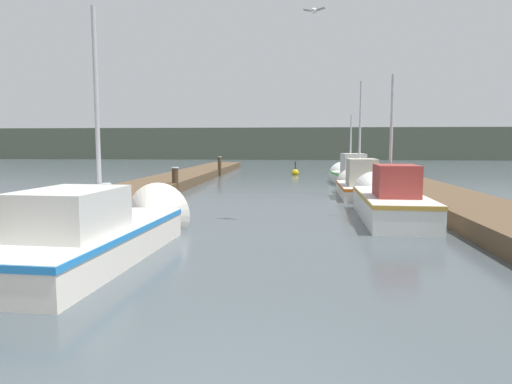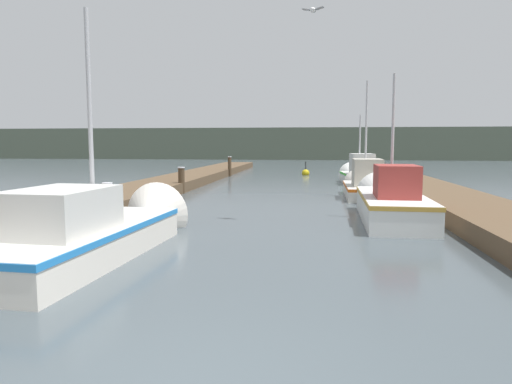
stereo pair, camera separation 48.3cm
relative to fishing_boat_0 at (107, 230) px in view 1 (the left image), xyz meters
The scene contains 12 objects.
dock_left 11.52m from the fishing_boat_0, 102.61° to the left, with size 2.39×40.00×0.44m.
dock_right 14.02m from the fishing_boat_0, 53.34° to the left, with size 2.39×40.00×0.44m.
distant_shore_ridge 57.61m from the fishing_boat_0, 87.09° to the left, with size 120.00×16.00×4.05m.
fishing_boat_0 is the anchor object (origin of this frame).
fishing_boat_1 7.88m from the fishing_boat_0, 39.56° to the left, with size 1.75×5.80×4.29m.
fishing_boat_2 11.75m from the fishing_boat_0, 59.62° to the left, with size 1.58×4.68×4.87m.
fishing_boat_3 17.06m from the fishing_boat_0, 68.56° to the left, with size 1.83×4.89×3.93m.
mooring_piling_0 20.13m from the fishing_boat_0, 93.63° to the left, with size 0.25×0.25×1.24m.
mooring_piling_1 10.13m from the fishing_boat_0, 97.94° to the left, with size 0.30×0.30×1.09m.
mooring_piling_2 3.71m from the fishing_boat_0, 113.11° to the left, with size 0.27×0.27×1.01m.
channel_buoy 22.06m from the fishing_boat_0, 81.03° to the left, with size 0.49×0.49×0.99m.
seagull_lead 7.26m from the fishing_boat_0, 43.47° to the left, with size 0.56×0.31×0.12m.
Camera 1 is at (0.58, -3.31, 2.04)m, focal length 32.00 mm.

